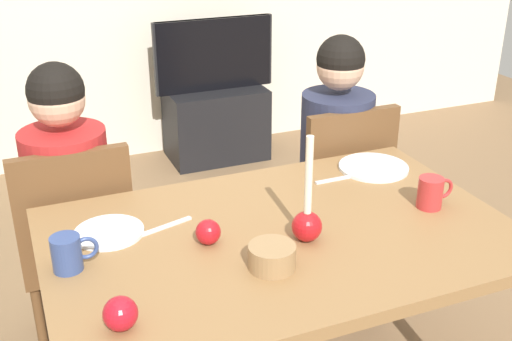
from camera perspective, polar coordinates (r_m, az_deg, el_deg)
name	(u,v)px	position (r m, az deg, el deg)	size (l,w,h in m)	color
dining_table	(281,256)	(1.96, 2.25, -7.65)	(1.40, 0.90, 0.75)	olive
chair_left	(77,240)	(2.43, -15.83, -6.07)	(0.40, 0.40, 0.90)	brown
chair_right	(337,190)	(2.73, 7.31, -1.79)	(0.40, 0.40, 0.90)	brown
person_left_child	(73,223)	(2.43, -16.09, -4.53)	(0.30, 0.30, 1.17)	#33384C
person_right_child	(334,175)	(2.73, 7.05, -0.43)	(0.30, 0.30, 1.17)	#33384C
tv_stand	(216,123)	(4.28, -3.60, 4.24)	(0.64, 0.40, 0.48)	black
tv	(214,54)	(4.14, -3.78, 10.37)	(0.79, 0.05, 0.46)	black
candle_centerpiece	(307,220)	(1.85, 4.61, -4.43)	(0.09, 0.09, 0.33)	red
plate_left	(109,232)	(1.95, -13.08, -5.42)	(0.21, 0.21, 0.01)	silver
plate_right	(373,167)	(2.37, 10.51, 0.28)	(0.26, 0.26, 0.01)	silver
mug_left	(68,253)	(1.79, -16.53, -7.13)	(0.13, 0.08, 0.10)	#33477F
mug_right	(431,192)	(2.11, 15.47, -1.91)	(0.13, 0.08, 0.10)	#B72D2D
fork_left	(166,226)	(1.96, -8.12, -5.00)	(0.18, 0.01, 0.01)	silver
fork_right	(338,179)	(2.26, 7.41, -0.74)	(0.18, 0.01, 0.01)	silver
bowl_walnuts	(272,257)	(1.74, 1.44, -7.75)	(0.13, 0.13, 0.07)	#99754C
apple_near_candle	(208,232)	(1.85, -4.32, -5.53)	(0.07, 0.07, 0.07)	#B5141C
apple_by_left_plate	(120,314)	(1.55, -12.09, -12.46)	(0.08, 0.08, 0.08)	red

